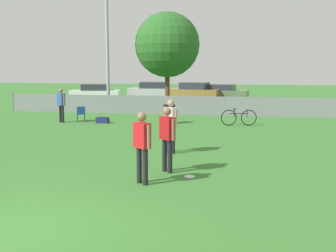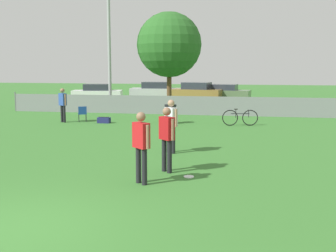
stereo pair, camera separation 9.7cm
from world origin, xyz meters
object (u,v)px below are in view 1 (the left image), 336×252
object	(u,v)px
folding_chair_sideline	(81,113)
tree_near_pole	(167,45)
spectator_in_blue	(61,103)
parked_car_tan	(194,92)
player_thrower_red	(142,142)
trash_bin	(169,114)
parked_car_silver	(154,91)
bicycle_sideline	(239,117)
frisbee_disc	(189,177)
parked_car_olive	(220,92)
player_receiver_white	(171,122)
parked_car_white	(95,93)
gear_bag_sideline	(103,120)
light_pole	(107,29)
player_defender_red	(167,134)

from	to	relation	value
folding_chair_sideline	tree_near_pole	bearing A→B (deg)	-136.06
spectator_in_blue	parked_car_tan	size ratio (longest dim) A/B	0.38
player_thrower_red	trash_bin	bearing A→B (deg)	136.03
parked_car_silver	parked_car_tan	size ratio (longest dim) A/B	1.00
bicycle_sideline	frisbee_disc	bearing A→B (deg)	-106.88
folding_chair_sideline	parked_car_olive	distance (m)	16.53
player_receiver_white	parked_car_olive	bearing A→B (deg)	131.54
player_thrower_red	parked_car_silver	world-z (taller)	player_thrower_red
spectator_in_blue	parked_car_white	world-z (taller)	spectator_in_blue
frisbee_disc	player_thrower_red	bearing A→B (deg)	-141.49
gear_bag_sideline	player_receiver_white	bearing A→B (deg)	-54.68
frisbee_disc	parked_car_olive	xyz separation A→B (m)	(-0.81, 25.07, 0.65)
player_receiver_white	parked_car_tan	size ratio (longest dim) A/B	0.39
spectator_in_blue	parked_car_olive	world-z (taller)	spectator_in_blue
parked_car_tan	gear_bag_sideline	bearing A→B (deg)	-89.66
frisbee_disc	parked_car_tan	bearing A→B (deg)	96.77
tree_near_pole	trash_bin	world-z (taller)	tree_near_pole
frisbee_disc	bicycle_sideline	world-z (taller)	bicycle_sideline
spectator_in_blue	bicycle_sideline	world-z (taller)	spectator_in_blue
light_pole	player_receiver_white	xyz separation A→B (m)	(6.39, -12.64, -4.11)
parked_car_tan	player_thrower_red	bearing A→B (deg)	-74.70
parked_car_white	gear_bag_sideline	bearing A→B (deg)	-78.95
gear_bag_sideline	player_defender_red	bearing A→B (deg)	-61.08
player_thrower_red	bicycle_sideline	distance (m)	10.91
folding_chair_sideline	parked_car_tan	world-z (taller)	parked_car_tan
player_thrower_red	player_receiver_white	xyz separation A→B (m)	(0.02, 3.76, 0.00)
parked_car_tan	parked_car_silver	bearing A→B (deg)	170.14
bicycle_sideline	parked_car_olive	size ratio (longest dim) A/B	0.35
bicycle_sideline	parked_car_olive	bearing A→B (deg)	86.19
light_pole	folding_chair_sideline	size ratio (longest dim) A/B	10.89
light_pole	spectator_in_blue	world-z (taller)	light_pole
trash_bin	parked_car_silver	distance (m)	16.36
parked_car_olive	parked_car_silver	bearing A→B (deg)	-178.39
light_pole	bicycle_sideline	bearing A→B (deg)	-34.03
trash_bin	light_pole	bearing A→B (deg)	132.00
light_pole	player_thrower_red	size ratio (longest dim) A/B	4.98
folding_chair_sideline	parked_car_olive	world-z (taller)	parked_car_olive
folding_chair_sideline	parked_car_silver	world-z (taller)	parked_car_silver
spectator_in_blue	folding_chair_sideline	bearing A→B (deg)	-127.03
light_pole	player_defender_red	world-z (taller)	light_pole
parked_car_olive	frisbee_disc	bearing A→B (deg)	-79.83
player_thrower_red	light_pole	bearing A→B (deg)	150.23
frisbee_disc	gear_bag_sideline	world-z (taller)	gear_bag_sideline
tree_near_pole	player_defender_red	distance (m)	17.96
player_thrower_red	player_receiver_white	world-z (taller)	same
player_receiver_white	bicycle_sideline	size ratio (longest dim) A/B	1.03
gear_bag_sideline	parked_car_tan	xyz separation A→B (m)	(2.81, 14.78, 0.58)
player_receiver_white	parked_car_white	world-z (taller)	player_receiver_white
tree_near_pole	frisbee_disc	world-z (taller)	tree_near_pole
frisbee_disc	light_pole	bearing A→B (deg)	115.44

